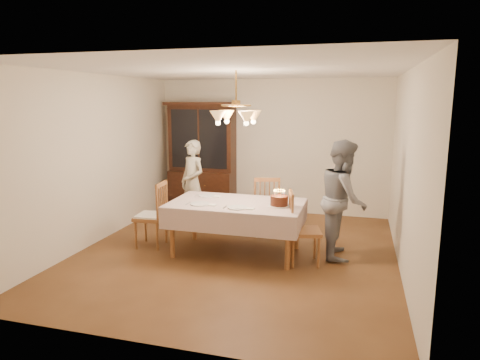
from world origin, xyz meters
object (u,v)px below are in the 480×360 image
(dining_table, at_px, (236,208))
(china_hutch, at_px, (202,159))
(elderly_woman, at_px, (193,183))
(birthday_cake, at_px, (279,201))
(chair_far_side, at_px, (266,209))

(dining_table, xyz_separation_m, china_hutch, (-1.36, 2.25, 0.36))
(dining_table, bearing_deg, elderly_woman, 133.34)
(china_hutch, distance_m, birthday_cake, 3.05)
(china_hutch, relative_size, elderly_woman, 1.43)
(elderly_woman, bearing_deg, chair_far_side, 19.33)
(dining_table, xyz_separation_m, birthday_cake, (0.63, -0.05, 0.15))
(china_hutch, bearing_deg, birthday_cake, -49.15)
(dining_table, height_order, elderly_woman, elderly_woman)
(china_hutch, bearing_deg, dining_table, -58.89)
(chair_far_side, height_order, elderly_woman, elderly_woman)
(dining_table, bearing_deg, chair_far_side, 75.00)
(china_hutch, distance_m, elderly_woman, 1.08)
(dining_table, height_order, birthday_cake, birthday_cake)
(dining_table, distance_m, elderly_woman, 1.70)
(china_hutch, relative_size, chair_far_side, 2.16)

